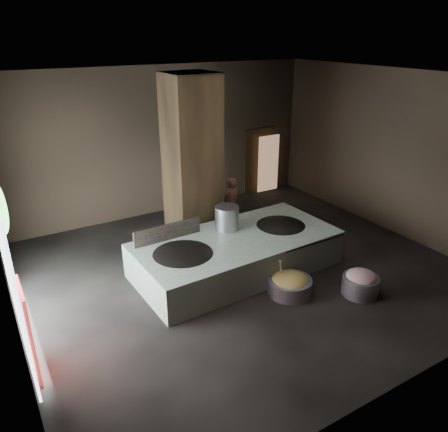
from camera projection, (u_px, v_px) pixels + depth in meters
floor at (241, 272)px, 10.70m from camera, size 10.00×9.00×0.10m
ceiling at (244, 76)px, 8.88m from camera, size 10.00×9.00×0.10m
back_wall at (162, 142)px, 13.38m from camera, size 10.00×0.10×4.50m
front_wall at (417, 272)px, 6.20m from camera, size 10.00×0.10×4.50m
right_wall at (394, 153)px, 12.16m from camera, size 0.10×9.00×4.50m
pillar at (192, 164)px, 11.15m from camera, size 1.20×1.20×4.50m
hearth_platform at (237, 253)px, 10.57m from camera, size 4.96×2.52×0.85m
platform_cap at (237, 239)px, 10.41m from camera, size 4.77×2.29×0.03m
wok_left at (183, 257)px, 9.72m from camera, size 1.54×1.54×0.42m
wok_left_rim at (183, 254)px, 9.69m from camera, size 1.57×1.57×0.05m
wok_right at (281, 228)px, 11.11m from camera, size 1.43×1.43×0.40m
wok_right_rim at (281, 226)px, 11.09m from camera, size 1.46×1.46×0.05m
stock_pot at (227, 219)px, 10.75m from camera, size 0.59×0.59×0.64m
splash_guard at (168, 233)px, 10.24m from camera, size 1.70×0.13×0.42m
cook at (231, 203)px, 12.72m from camera, size 0.58×0.40×1.53m
veg_basin at (290, 286)px, 9.67m from camera, size 1.29×1.29×0.36m
veg_fill at (290, 280)px, 9.60m from camera, size 0.80×0.80×0.25m
ladle at (281, 271)px, 9.57m from camera, size 0.31×0.28×0.69m
meat_basin at (360, 285)px, 9.63m from camera, size 0.98×0.98×0.43m
meat_fill at (361, 276)px, 9.54m from camera, size 0.66×0.66×0.25m
doorway_near at (199, 172)px, 14.32m from camera, size 1.18×0.08×2.38m
doorway_near_glow at (194, 176)px, 14.13m from camera, size 0.75×0.04×1.77m
doorway_far at (259, 162)px, 15.45m from camera, size 1.18×0.08×2.38m
doorway_far_glow at (268, 164)px, 15.41m from camera, size 0.84×0.04×1.99m
left_opening at (6, 259)px, 7.88m from camera, size 0.04×4.20×3.10m
pavilion_sliver at (29, 331)px, 7.18m from camera, size 0.05×0.90×1.70m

